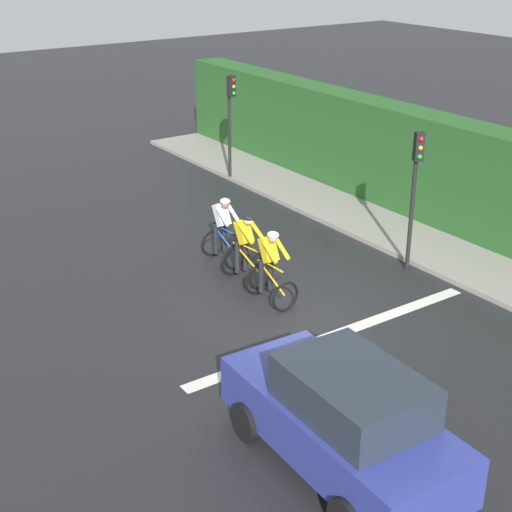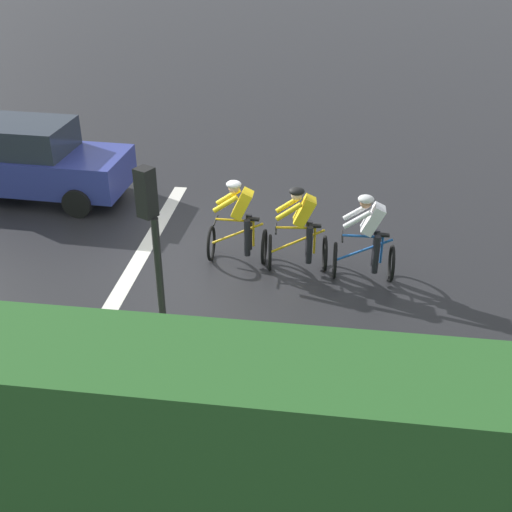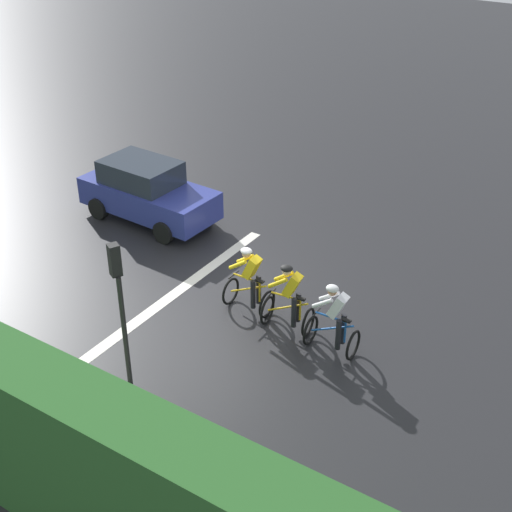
# 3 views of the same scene
# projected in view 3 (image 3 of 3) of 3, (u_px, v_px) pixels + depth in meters

# --- Properties ---
(ground_plane) EXTENTS (80.00, 80.00, 0.00)m
(ground_plane) POSITION_uv_depth(u_px,v_px,m) (213.00, 303.00, 17.19)
(ground_plane) COLOR black
(sidewalk_kerb) EXTENTS (2.80, 24.34, 0.12)m
(sidewalk_kerb) POSITION_uv_depth(u_px,v_px,m) (135.00, 472.00, 12.54)
(sidewalk_kerb) COLOR gray
(sidewalk_kerb) RESTS_ON ground
(stone_wall_low) EXTENTS (0.44, 24.34, 0.67)m
(stone_wall_low) POSITION_uv_depth(u_px,v_px,m) (97.00, 495.00, 11.75)
(stone_wall_low) COLOR tan
(stone_wall_low) RESTS_ON ground
(hedge_wall) EXTENTS (1.10, 24.34, 2.93)m
(hedge_wall) POSITION_uv_depth(u_px,v_px,m) (75.00, 457.00, 10.96)
(hedge_wall) COLOR #265623
(hedge_wall) RESTS_ON ground
(road_marking_stop_line) EXTENTS (7.00, 0.30, 0.01)m
(road_marking_stop_line) POSITION_uv_depth(u_px,v_px,m) (179.00, 290.00, 17.66)
(road_marking_stop_line) COLOR silver
(road_marking_stop_line) RESTS_ON ground
(cyclist_lead) EXTENTS (0.71, 1.10, 1.66)m
(cyclist_lead) POSITION_uv_depth(u_px,v_px,m) (334.00, 321.00, 15.19)
(cyclist_lead) COLOR black
(cyclist_lead) RESTS_ON ground
(cyclist_second) EXTENTS (0.78, 1.14, 1.66)m
(cyclist_second) POSITION_uv_depth(u_px,v_px,m) (290.00, 300.00, 15.88)
(cyclist_second) COLOR black
(cyclist_second) RESTS_ON ground
(cyclist_mid) EXTENTS (0.69, 1.09, 1.66)m
(cyclist_mid) POSITION_uv_depth(u_px,v_px,m) (250.00, 282.00, 16.53)
(cyclist_mid) COLOR black
(cyclist_mid) RESTS_ON ground
(car_navy) EXTENTS (2.02, 4.17, 1.76)m
(car_navy) POSITION_uv_depth(u_px,v_px,m) (147.00, 191.00, 20.56)
(car_navy) COLOR navy
(car_navy) RESTS_ON ground
(traffic_light_near_crossing) EXTENTS (0.27, 0.29, 3.34)m
(traffic_light_near_crossing) POSITION_uv_depth(u_px,v_px,m) (120.00, 297.00, 13.40)
(traffic_light_near_crossing) COLOR black
(traffic_light_near_crossing) RESTS_ON ground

